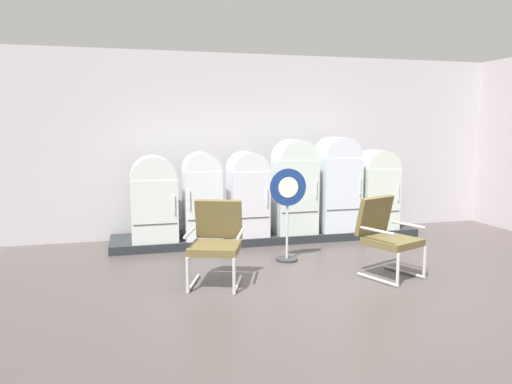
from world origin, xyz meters
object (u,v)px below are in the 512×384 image
at_px(armchair_left, 216,238).
at_px(refrigerator_2, 248,191).
at_px(refrigerator_4, 337,181).
at_px(armchair_right, 386,233).
at_px(refrigerator_0, 154,197).
at_px(sign_stand, 288,213).
at_px(refrigerator_1, 202,193).
at_px(refrigerator_3, 295,184).
at_px(refrigerator_5, 376,187).

bearing_deg(armchair_left, refrigerator_2, 66.11).
xyz_separation_m(refrigerator_4, armchair_right, (-0.29, -2.23, -0.43)).
height_order(refrigerator_0, refrigerator_4, refrigerator_4).
xyz_separation_m(armchair_right, sign_stand, (-1.03, 0.98, 0.14)).
xyz_separation_m(refrigerator_0, refrigerator_1, (0.77, -0.05, 0.04)).
height_order(refrigerator_1, refrigerator_4, refrigerator_4).
bearing_deg(refrigerator_1, refrigerator_0, 176.49).
height_order(refrigerator_3, armchair_left, refrigerator_3).
xyz_separation_m(refrigerator_3, refrigerator_5, (1.55, 0.01, -0.11)).
xyz_separation_m(refrigerator_0, refrigerator_2, (1.54, -0.03, 0.04)).
bearing_deg(refrigerator_4, armchair_left, -141.44).
xyz_separation_m(refrigerator_0, armchair_right, (2.86, -2.25, -0.27)).
distance_m(refrigerator_0, armchair_left, 2.12).
xyz_separation_m(refrigerator_0, refrigerator_3, (2.35, -0.05, 0.14)).
bearing_deg(refrigerator_4, refrigerator_3, -177.78).
bearing_deg(sign_stand, refrigerator_3, 66.76).
distance_m(refrigerator_1, refrigerator_2, 0.77).
bearing_deg(refrigerator_2, refrigerator_1, -178.79).
distance_m(refrigerator_5, armchair_right, 2.46).
height_order(refrigerator_1, refrigerator_3, refrigerator_3).
height_order(refrigerator_0, refrigerator_2, refrigerator_2).
bearing_deg(armchair_right, armchair_left, 173.45).
relative_size(refrigerator_5, armchair_right, 1.36).
relative_size(refrigerator_2, armchair_left, 1.36).
relative_size(refrigerator_0, armchair_left, 1.31).
xyz_separation_m(refrigerator_3, sign_stand, (-0.52, -1.22, -0.27)).
xyz_separation_m(refrigerator_1, refrigerator_5, (3.13, 0.00, -0.00)).
distance_m(refrigerator_3, sign_stand, 1.35).
bearing_deg(refrigerator_5, refrigerator_3, -179.80).
xyz_separation_m(refrigerator_3, refrigerator_4, (0.79, 0.03, 0.02)).
bearing_deg(armchair_right, sign_stand, 136.19).
height_order(refrigerator_1, armchair_left, refrigerator_1).
height_order(refrigerator_2, refrigerator_5, same).
bearing_deg(refrigerator_2, sign_stand, -76.48).
height_order(refrigerator_4, armchair_left, refrigerator_4).
bearing_deg(refrigerator_1, armchair_right, -46.48).
bearing_deg(refrigerator_1, sign_stand, -48.83).
bearing_deg(refrigerator_0, refrigerator_3, -1.21).
bearing_deg(refrigerator_5, refrigerator_0, 179.35).
bearing_deg(sign_stand, refrigerator_0, 145.36).
distance_m(refrigerator_0, refrigerator_4, 3.15).
distance_m(refrigerator_0, refrigerator_2, 1.54).
height_order(refrigerator_0, refrigerator_5, refrigerator_5).
relative_size(refrigerator_0, refrigerator_4, 0.83).
relative_size(refrigerator_2, armchair_right, 1.36).
height_order(refrigerator_0, armchair_right, refrigerator_0).
distance_m(refrigerator_1, armchair_left, 1.98).
relative_size(refrigerator_4, sign_stand, 1.21).
bearing_deg(refrigerator_3, refrigerator_2, 178.68).
relative_size(refrigerator_1, sign_stand, 1.03).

